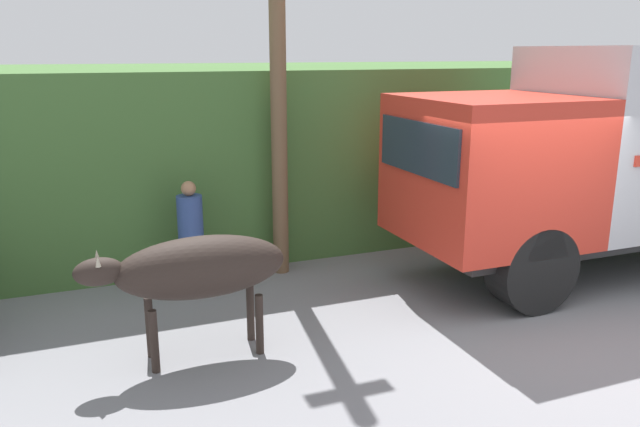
% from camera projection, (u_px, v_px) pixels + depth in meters
% --- Properties ---
extents(ground_plane, '(60.00, 60.00, 0.00)m').
position_uv_depth(ground_plane, '(546.00, 325.00, 7.71)').
color(ground_plane, gray).
extents(hillside_embankment, '(32.00, 6.20, 3.00)m').
position_uv_depth(hillside_embankment, '(339.00, 138.00, 13.17)').
color(hillside_embankment, '#426B33').
rests_on(hillside_embankment, ground_plane).
extents(building_backdrop, '(6.39, 2.70, 2.64)m').
position_uv_depth(building_backdrop, '(47.00, 179.00, 9.79)').
color(building_backdrop, '#C6B793').
rests_on(building_backdrop, ground_plane).
extents(brown_cow, '(2.22, 0.68, 1.37)m').
position_uv_depth(brown_cow, '(197.00, 269.00, 6.68)').
color(brown_cow, '#2D231E').
rests_on(brown_cow, ground_plane).
extents(pedestrian_on_hill, '(0.38, 0.38, 1.55)m').
position_uv_depth(pedestrian_on_hill, '(191.00, 231.00, 8.74)').
color(pedestrian_on_hill, '#38332D').
rests_on(pedestrian_on_hill, ground_plane).
extents(utility_pole, '(0.90, 0.24, 6.75)m').
position_uv_depth(utility_pole, '(277.00, 36.00, 8.71)').
color(utility_pole, brown).
rests_on(utility_pole, ground_plane).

